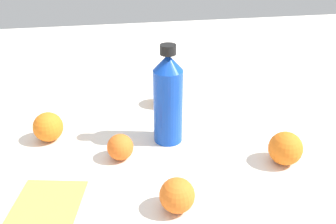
{
  "coord_description": "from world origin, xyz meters",
  "views": [
    {
      "loc": [
        -0.17,
        -0.77,
        0.51
      ],
      "look_at": [
        -0.03,
        0.03,
        0.08
      ],
      "focal_mm": 39.3,
      "sensor_mm": 36.0,
      "label": 1
    }
  ],
  "objects_px": {
    "orange_4": "(177,195)",
    "folded_napkin": "(46,207)",
    "water_bottle": "(168,98)",
    "orange_1": "(48,127)",
    "orange_2": "(285,148)",
    "orange_3": "(166,93)",
    "orange_0": "(120,147)"
  },
  "relations": [
    {
      "from": "orange_4",
      "to": "orange_0",
      "type": "bearing_deg",
      "value": 117.0
    },
    {
      "from": "water_bottle",
      "to": "orange_1",
      "type": "xyz_separation_m",
      "value": [
        -0.3,
        0.05,
        -0.08
      ]
    },
    {
      "from": "orange_0",
      "to": "folded_napkin",
      "type": "distance_m",
      "value": 0.22
    },
    {
      "from": "orange_3",
      "to": "orange_4",
      "type": "bearing_deg",
      "value": -96.82
    },
    {
      "from": "orange_0",
      "to": "folded_napkin",
      "type": "height_order",
      "value": "orange_0"
    },
    {
      "from": "water_bottle",
      "to": "orange_2",
      "type": "xyz_separation_m",
      "value": [
        0.25,
        -0.15,
        -0.08
      ]
    },
    {
      "from": "orange_1",
      "to": "orange_2",
      "type": "distance_m",
      "value": 0.58
    },
    {
      "from": "orange_1",
      "to": "orange_3",
      "type": "bearing_deg",
      "value": 23.83
    },
    {
      "from": "orange_1",
      "to": "folded_napkin",
      "type": "xyz_separation_m",
      "value": [
        0.02,
        -0.26,
        -0.03
      ]
    },
    {
      "from": "orange_3",
      "to": "orange_4",
      "type": "relative_size",
      "value": 1.1
    },
    {
      "from": "orange_3",
      "to": "folded_napkin",
      "type": "xyz_separation_m",
      "value": [
        -0.31,
        -0.4,
        -0.04
      ]
    },
    {
      "from": "orange_2",
      "to": "folded_napkin",
      "type": "bearing_deg",
      "value": -173.46
    },
    {
      "from": "orange_0",
      "to": "orange_2",
      "type": "xyz_separation_m",
      "value": [
        0.37,
        -0.08,
        0.01
      ]
    },
    {
      "from": "orange_1",
      "to": "orange_3",
      "type": "distance_m",
      "value": 0.36
    },
    {
      "from": "orange_0",
      "to": "orange_3",
      "type": "distance_m",
      "value": 0.3
    },
    {
      "from": "orange_0",
      "to": "orange_1",
      "type": "bearing_deg",
      "value": 146.81
    },
    {
      "from": "water_bottle",
      "to": "orange_0",
      "type": "bearing_deg",
      "value": 157.07
    },
    {
      "from": "orange_3",
      "to": "orange_4",
      "type": "xyz_separation_m",
      "value": [
        -0.05,
        -0.45,
        -0.0
      ]
    },
    {
      "from": "orange_3",
      "to": "orange_4",
      "type": "distance_m",
      "value": 0.45
    },
    {
      "from": "orange_0",
      "to": "orange_3",
      "type": "relative_size",
      "value": 0.82
    },
    {
      "from": "orange_2",
      "to": "orange_4",
      "type": "distance_m",
      "value": 0.3
    },
    {
      "from": "water_bottle",
      "to": "folded_napkin",
      "type": "distance_m",
      "value": 0.37
    },
    {
      "from": "orange_2",
      "to": "orange_4",
      "type": "height_order",
      "value": "orange_2"
    },
    {
      "from": "water_bottle",
      "to": "orange_0",
      "type": "xyz_separation_m",
      "value": [
        -0.13,
        -0.06,
        -0.09
      ]
    },
    {
      "from": "orange_3",
      "to": "orange_1",
      "type": "bearing_deg",
      "value": -156.17
    },
    {
      "from": "orange_4",
      "to": "folded_napkin",
      "type": "height_order",
      "value": "orange_4"
    },
    {
      "from": "orange_1",
      "to": "orange_2",
      "type": "xyz_separation_m",
      "value": [
        0.55,
        -0.2,
        0.0
      ]
    },
    {
      "from": "orange_0",
      "to": "orange_3",
      "type": "xyz_separation_m",
      "value": [
        0.15,
        0.26,
        0.01
      ]
    },
    {
      "from": "orange_1",
      "to": "orange_4",
      "type": "height_order",
      "value": "orange_1"
    },
    {
      "from": "folded_napkin",
      "to": "water_bottle",
      "type": "bearing_deg",
      "value": 36.22
    },
    {
      "from": "folded_napkin",
      "to": "orange_3",
      "type": "bearing_deg",
      "value": 52.47
    },
    {
      "from": "orange_2",
      "to": "folded_napkin",
      "type": "height_order",
      "value": "orange_2"
    }
  ]
}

